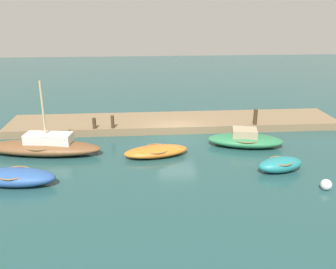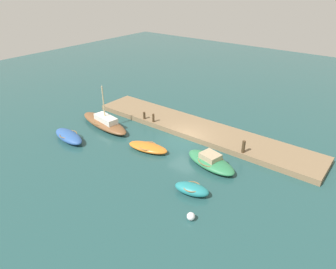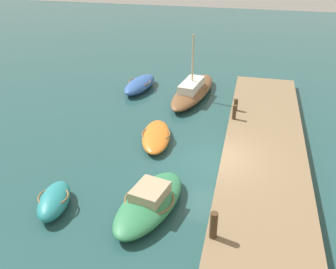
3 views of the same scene
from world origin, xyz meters
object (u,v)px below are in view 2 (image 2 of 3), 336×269
at_px(sailboat_brown, 104,122).
at_px(dinghy_teal, 192,189).
at_px(rowboat_blue, 69,136).
at_px(mooring_post_mid_west, 153,118).
at_px(mooring_post_west, 243,147).
at_px(marker_buoy, 191,216).
at_px(motorboat_green, 211,161).
at_px(mooring_post_mid_east, 144,115).
at_px(rowboat_orange, 148,147).

bearing_deg(sailboat_brown, dinghy_teal, 173.16).
bearing_deg(rowboat_blue, mooring_post_mid_west, -113.64).
height_order(mooring_post_west, marker_buoy, mooring_post_west).
distance_m(sailboat_brown, mooring_post_west, 13.55).
distance_m(motorboat_green, mooring_post_mid_east, 9.62).
distance_m(motorboat_green, sailboat_brown, 11.80).
bearing_deg(rowboat_blue, mooring_post_west, -145.55).
xyz_separation_m(rowboat_blue, mooring_post_mid_west, (-4.18, -6.82, 0.51)).
relative_size(rowboat_blue, mooring_post_mid_east, 5.74).
relative_size(dinghy_teal, mooring_post_mid_east, 3.70).
bearing_deg(rowboat_orange, marker_buoy, 137.38).
bearing_deg(mooring_post_west, sailboat_brown, 12.75).
relative_size(rowboat_orange, marker_buoy, 7.44).
bearing_deg(dinghy_teal, mooring_post_mid_east, -45.07).
bearing_deg(sailboat_brown, marker_buoy, 166.67).
xyz_separation_m(rowboat_orange, motorboat_green, (-5.43, -1.17, 0.12)).
height_order(dinghy_teal, rowboat_blue, rowboat_blue).
distance_m(rowboat_orange, sailboat_brown, 6.42).
relative_size(mooring_post_west, marker_buoy, 2.02).
height_order(rowboat_orange, marker_buoy, rowboat_orange).
distance_m(rowboat_blue, sailboat_brown, 3.86).
distance_m(rowboat_blue, mooring_post_mid_east, 7.47).
bearing_deg(sailboat_brown, rowboat_orange, -179.24).
height_order(rowboat_blue, mooring_post_mid_east, mooring_post_mid_east).
bearing_deg(rowboat_orange, mooring_post_west, -161.47).
bearing_deg(sailboat_brown, rowboat_blue, 91.79).
bearing_deg(marker_buoy, rowboat_blue, -6.78).
relative_size(rowboat_orange, mooring_post_mid_west, 4.60).
height_order(rowboat_orange, mooring_post_west, mooring_post_west).
relative_size(mooring_post_west, mooring_post_mid_west, 1.25).
height_order(rowboat_orange, motorboat_green, motorboat_green).
relative_size(motorboat_green, mooring_post_mid_east, 6.77).
xyz_separation_m(rowboat_blue, mooring_post_mid_east, (-3.00, -6.82, 0.45)).
bearing_deg(mooring_post_mid_east, motorboat_green, 163.88).
height_order(rowboat_blue, sailboat_brown, sailboat_brown).
xyz_separation_m(rowboat_orange, rowboat_blue, (6.80, 2.98, 0.10)).
xyz_separation_m(sailboat_brown, mooring_post_mid_west, (-3.74, -2.99, 0.44)).
bearing_deg(mooring_post_west, mooring_post_mid_west, 0.00).
xyz_separation_m(sailboat_brown, marker_buoy, (-13.91, 5.54, -0.22)).
distance_m(dinghy_teal, marker_buoy, 2.53).
xyz_separation_m(rowboat_blue, sailboat_brown, (-0.44, -3.83, 0.08)).
bearing_deg(mooring_post_west, mooring_post_mid_east, 0.00).
bearing_deg(dinghy_teal, marker_buoy, 110.32).
relative_size(sailboat_brown, mooring_post_west, 6.67).
relative_size(rowboat_blue, mooring_post_west, 3.90).
distance_m(sailboat_brown, mooring_post_mid_west, 4.81).
bearing_deg(motorboat_green, mooring_post_mid_west, -6.01).
bearing_deg(mooring_post_mid_west, rowboat_blue, 58.47).
distance_m(sailboat_brown, mooring_post_mid_east, 3.95).
distance_m(rowboat_orange, motorboat_green, 5.56).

